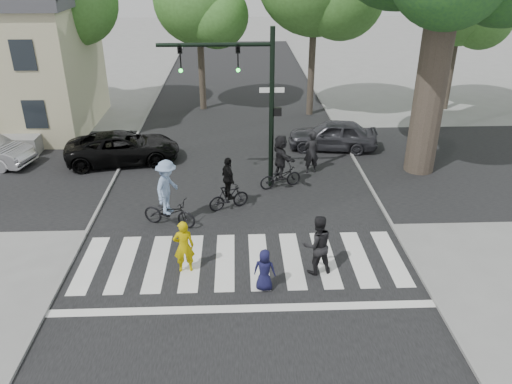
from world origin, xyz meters
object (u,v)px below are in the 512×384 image
cyclist_mid (229,188)px  car_grey (332,135)px  pedestrian_adult (317,245)px  cyclist_left (168,198)px  pedestrian_woman (184,247)px  pedestrian_child (265,270)px  traffic_signal (248,88)px  car_suv (123,148)px  cyclist_right (281,165)px

cyclist_mid → car_grey: bearing=50.6°
pedestrian_adult → cyclist_left: bearing=-43.9°
cyclist_mid → car_grey: (4.71, 5.73, -0.11)m
pedestrian_woman → pedestrian_adult: bearing=169.4°
pedestrian_child → car_grey: car_grey is taller
pedestrian_adult → traffic_signal: bearing=-84.6°
car_grey → car_suv: bearing=-73.9°
pedestrian_adult → car_grey: 9.95m
cyclist_right → car_suv: (-6.56, 2.83, -0.29)m
pedestrian_woman → car_suv: size_ratio=0.34×
pedestrian_woman → cyclist_right: cyclist_right is taller
traffic_signal → cyclist_left: (-2.73, -2.97, -2.88)m
cyclist_left → cyclist_mid: cyclist_left is taller
traffic_signal → cyclist_mid: bearing=-112.5°
pedestrian_woman → cyclist_left: size_ratio=0.69×
cyclist_left → pedestrian_woman: bearing=-74.5°
traffic_signal → car_suv: bearing=153.4°
pedestrian_child → pedestrian_adult: size_ratio=0.68×
pedestrian_woman → pedestrian_child: size_ratio=1.32×
pedestrian_child → car_suv: (-5.59, 9.25, 0.05)m
traffic_signal → cyclist_mid: traffic_signal is taller
cyclist_right → car_grey: bearing=55.8°
car_suv → pedestrian_adult: bearing=-149.1°
traffic_signal → pedestrian_adult: (1.76, -5.82, -3.00)m
traffic_signal → cyclist_mid: 3.69m
pedestrian_child → pedestrian_adult: (1.52, 0.75, 0.29)m
cyclist_right → car_suv: size_ratio=0.45×
cyclist_left → car_suv: size_ratio=0.49×
cyclist_left → traffic_signal: bearing=47.4°
pedestrian_adult → cyclist_right: (-0.55, 5.68, 0.05)m
pedestrian_woman → car_grey: 11.20m
pedestrian_woman → cyclist_left: cyclist_left is taller
cyclist_left → car_grey: (6.67, 6.85, -0.33)m
pedestrian_child → cyclist_left: 4.69m
cyclist_mid → cyclist_right: (1.98, 1.70, 0.15)m
pedestrian_child → cyclist_mid: 4.84m
pedestrian_adult → cyclist_left: cyclist_left is taller
cyclist_right → pedestrian_woman: bearing=-120.3°
pedestrian_woman → car_grey: size_ratio=0.40×
pedestrian_adult → pedestrian_child: bearing=14.9°
pedestrian_adult → car_suv: bearing=-61.5°
cyclist_mid → cyclist_right: size_ratio=0.91×
pedestrian_woman → cyclist_left: 2.76m
cyclist_mid → car_suv: size_ratio=0.41×
cyclist_mid → pedestrian_child: bearing=-78.0°
pedestrian_child → traffic_signal: bearing=-76.0°
pedestrian_woman → cyclist_right: (3.20, 5.47, 0.14)m
cyclist_right → car_suv: bearing=156.7°
pedestrian_adult → cyclist_left: 5.32m
cyclist_left → car_suv: 6.24m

